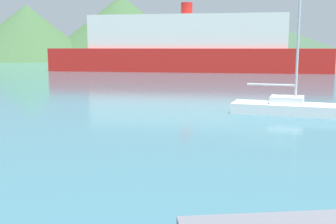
# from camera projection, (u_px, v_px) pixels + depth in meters

# --- Properties ---
(sailboat_inner) EXTENTS (5.51, 3.65, 10.28)m
(sailboat_inner) POSITION_uv_depth(u_px,v_px,m) (287.00, 105.00, 20.57)
(sailboat_inner) COLOR white
(sailboat_inner) RESTS_ON ground_plane
(ferry_distant) EXTENTS (37.30, 14.00, 9.03)m
(ferry_distant) POSITION_uv_depth(u_px,v_px,m) (186.00, 47.00, 56.19)
(ferry_distant) COLOR red
(ferry_distant) RESTS_ON ground_plane
(hill_central) EXTENTS (33.49, 33.49, 13.49)m
(hill_central) POSITION_uv_depth(u_px,v_px,m) (27.00, 33.00, 102.71)
(hill_central) COLOR #3D6038
(hill_central) RESTS_ON ground_plane
(hill_east) EXTENTS (42.97, 42.97, 16.72)m
(hill_east) POSITION_uv_depth(u_px,v_px,m) (122.00, 28.00, 111.66)
(hill_east) COLOR #3D6038
(hill_east) RESTS_ON ground_plane
(hill_far_east) EXTENTS (46.14, 46.14, 8.81)m
(hill_far_east) POSITION_uv_depth(u_px,v_px,m) (270.00, 42.00, 103.18)
(hill_far_east) COLOR #38563D
(hill_far_east) RESTS_ON ground_plane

